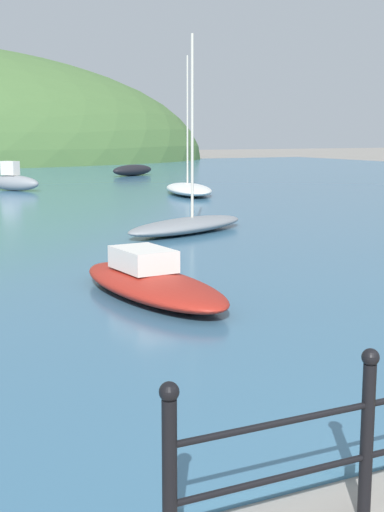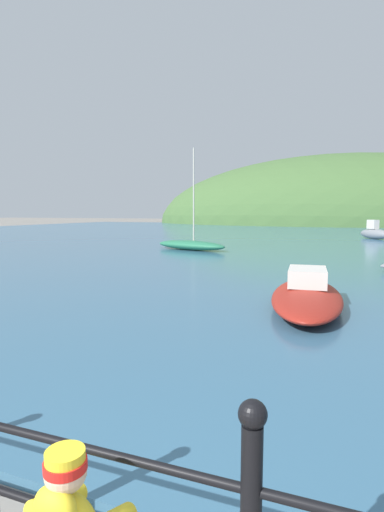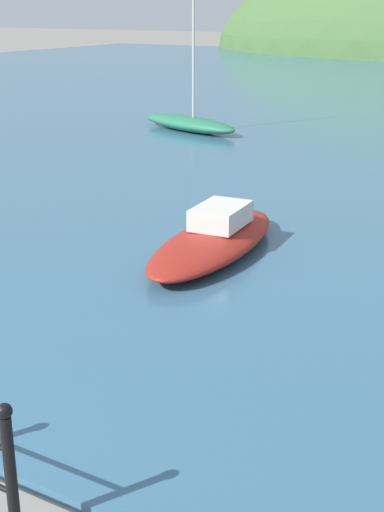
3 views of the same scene
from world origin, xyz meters
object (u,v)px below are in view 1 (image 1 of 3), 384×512
Objects in this scene: boat_blue_hull at (189,189)px; boat_red_dinghy at (133,170)px; boat_nearest_quay at (14,181)px; boat_white_sailboat at (151,282)px; boat_far_left at (187,224)px.

boat_red_dinghy is at bearing 78.56° from boat_blue_hull.
boat_red_dinghy is (8.76, 8.20, -0.09)m from boat_nearest_quay.
boat_nearest_quay is at bearing 83.42° from boat_white_sailboat.
boat_far_left is 1.24× the size of boat_white_sailboat.
boat_white_sailboat reaches higher than boat_red_dinghy.
boat_white_sailboat is 0.71× the size of boat_blue_hull.
boat_white_sailboat is 18.58m from boat_blue_hull.
boat_blue_hull is at bearing -40.54° from boat_nearest_quay.
boat_far_left reaches higher than boat_white_sailboat.
boat_red_dinghy is at bearing 72.03° from boat_far_left.
boat_white_sailboat is 21.82m from boat_nearest_quay.
boat_red_dinghy is (7.67, 23.65, 0.11)m from boat_far_left.
boat_white_sailboat is at bearing -96.58° from boat_nearest_quay.
boat_nearest_quay is 12.00m from boat_red_dinghy.
boat_blue_hull is at bearing 64.22° from boat_far_left.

